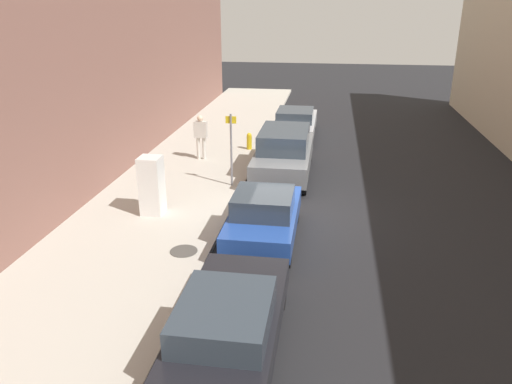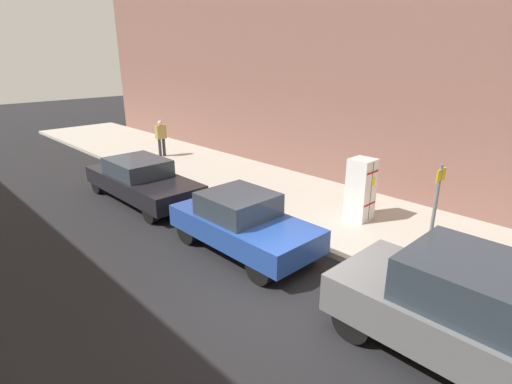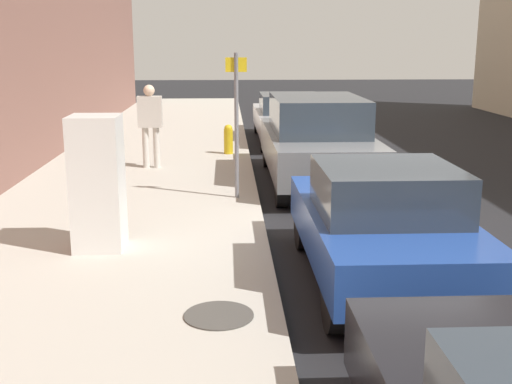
{
  "view_description": "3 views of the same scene",
  "coord_description": "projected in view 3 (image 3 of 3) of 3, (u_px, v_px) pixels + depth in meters",
  "views": [
    {
      "loc": [
        0.99,
        -14.2,
        6.1
      ],
      "look_at": [
        -0.89,
        -1.61,
        1.22
      ],
      "focal_mm": 35.0,
      "sensor_mm": 36.0,
      "label": 1
    },
    {
      "loc": [
        5.3,
        4.5,
        4.62
      ],
      "look_at": [
        -1.75,
        -2.83,
        1.07
      ],
      "focal_mm": 28.0,
      "sensor_mm": 36.0,
      "label": 2
    },
    {
      "loc": [
        -2.4,
        -9.24,
        2.81
      ],
      "look_at": [
        -1.98,
        -0.19,
        0.68
      ],
      "focal_mm": 45.0,
      "sensor_mm": 36.0,
      "label": 3
    }
  ],
  "objects": [
    {
      "name": "ground_plane",
      "position": [
        386.0,
        232.0,
        9.74
      ],
      "size": [
        80.0,
        80.0,
        0.0
      ],
      "primitive_type": "plane",
      "color": "black"
    },
    {
      "name": "sidewalk_slab",
      "position": [
        111.0,
        231.0,
        9.53
      ],
      "size": [
        4.6,
        44.0,
        0.15
      ],
      "primitive_type": "cube",
      "color": "#B2ADA0",
      "rests_on": "ground"
    },
    {
      "name": "discarded_refrigerator",
      "position": [
        98.0,
        183.0,
        8.29
      ],
      "size": [
        0.63,
        0.64,
        1.76
      ],
      "color": "white",
      "rests_on": "sidewalk_slab"
    },
    {
      "name": "manhole_cover",
      "position": [
        219.0,
        315.0,
        6.38
      ],
      "size": [
        0.7,
        0.7,
        0.02
      ],
      "primitive_type": "cylinder",
      "color": "#47443F",
      "rests_on": "sidewalk_slab"
    },
    {
      "name": "street_sign_post",
      "position": [
        236.0,
        118.0,
        10.94
      ],
      "size": [
        0.36,
        0.07,
        2.49
      ],
      "color": "slate",
      "rests_on": "sidewalk_slab"
    },
    {
      "name": "fire_hydrant",
      "position": [
        228.0,
        139.0,
        15.58
      ],
      "size": [
        0.22,
        0.22,
        0.71
      ],
      "color": "gold",
      "rests_on": "sidewalk_slab"
    },
    {
      "name": "pedestrian_walking_far",
      "position": [
        150.0,
        120.0,
        13.69
      ],
      "size": [
        0.51,
        0.24,
        1.78
      ],
      "rotation": [
        0.0,
        0.0,
        0.89
      ],
      "color": "beige",
      "rests_on": "sidewalk_slab"
    },
    {
      "name": "parked_hatchback_blue",
      "position": [
        382.0,
        223.0,
        7.48
      ],
      "size": [
        1.74,
        3.84,
        1.46
      ],
      "color": "#23479E",
      "rests_on": "ground"
    },
    {
      "name": "parked_suv_gray",
      "position": [
        317.0,
        139.0,
        12.84
      ],
      "size": [
        1.96,
        4.9,
        1.76
      ],
      "color": "slate",
      "rests_on": "ground"
    },
    {
      "name": "parked_sedan_silver",
      "position": [
        289.0,
        117.0,
        18.33
      ],
      "size": [
        1.87,
        4.78,
        1.38
      ],
      "color": "silver",
      "rests_on": "ground"
    }
  ]
}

